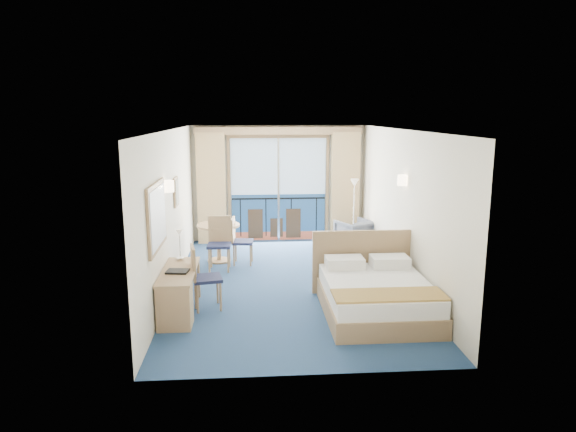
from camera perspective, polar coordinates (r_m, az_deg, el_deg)
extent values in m
plane|color=navy|center=(9.19, 0.08, -7.51)|extent=(6.50, 6.50, 0.00)
cube|color=white|center=(12.06, -1.08, 3.64)|extent=(4.00, 0.02, 2.70)
cube|color=white|center=(5.69, 2.56, -5.25)|extent=(4.00, 0.02, 2.70)
cube|color=white|center=(8.93, -12.89, 0.60)|extent=(0.02, 6.50, 2.70)
cube|color=white|center=(9.22, 12.65, 0.94)|extent=(0.02, 6.50, 2.70)
cube|color=white|center=(8.70, 0.09, 9.63)|extent=(4.00, 6.50, 0.02)
cube|color=navy|center=(12.15, -1.05, -0.08)|extent=(2.20, 0.02, 1.08)
cube|color=#A1BBD3|center=(11.97, -1.07, 5.56)|extent=(2.20, 0.02, 1.32)
cube|color=#9C4630|center=(12.25, -1.04, -2.19)|extent=(2.20, 0.02, 0.20)
cube|color=black|center=(12.07, -1.06, 1.96)|extent=(2.20, 0.02, 0.04)
cube|color=#A57C59|center=(11.91, -1.08, 8.90)|extent=(2.36, 0.03, 0.12)
cube|color=#A57C59|center=(12.03, -6.55, 2.82)|extent=(0.06, 0.03, 2.40)
cube|color=#A57C59|center=(12.15, 4.37, 2.95)|extent=(0.06, 0.03, 2.40)
cube|color=silver|center=(12.03, -1.06, 2.90)|extent=(0.05, 0.02, 2.40)
cube|color=#362618|center=(12.20, 0.59, -0.80)|extent=(0.35, 0.02, 0.70)
cube|color=#362618|center=(12.16, -3.63, -0.87)|extent=(0.35, 0.02, 0.70)
cube|color=#362618|center=(12.20, -1.28, -1.29)|extent=(0.30, 0.02, 0.45)
cube|color=black|center=(12.14, -5.30, -0.19)|extent=(0.02, 0.01, 0.90)
cube|color=black|center=(12.14, -2.46, -0.15)|extent=(0.03, 0.01, 0.90)
cube|color=black|center=(12.17, 0.36, -0.11)|extent=(0.03, 0.01, 0.90)
cube|color=black|center=(12.23, 3.16, -0.07)|extent=(0.02, 0.01, 0.90)
cube|color=#D5B575|center=(11.90, -8.51, 3.04)|extent=(0.65, 0.22, 2.55)
cube|color=#D5B575|center=(12.07, 6.35, 3.22)|extent=(0.65, 0.22, 2.55)
cube|color=#A57C59|center=(11.80, -1.06, 9.46)|extent=(3.80, 0.25, 0.18)
cube|color=#A57C59|center=(7.43, -14.38, -0.05)|extent=(0.04, 1.25, 0.95)
cube|color=silver|center=(7.43, -14.20, -0.04)|extent=(0.01, 1.12, 0.82)
cube|color=#A57C59|center=(9.32, -12.34, 2.63)|extent=(0.03, 0.42, 0.52)
cube|color=gray|center=(9.32, -12.21, 2.63)|extent=(0.01, 0.34, 0.44)
cylinder|color=#FFDFB2|center=(8.25, -13.17, 3.24)|extent=(0.18, 0.18, 0.18)
cylinder|color=#FFDFB2|center=(8.98, 12.63, 3.90)|extent=(0.18, 0.18, 0.18)
cube|color=#A57C59|center=(7.90, 9.82, -9.80)|extent=(1.55, 1.94, 0.29)
cube|color=white|center=(7.81, 9.89, -7.97)|extent=(1.49, 1.88, 0.24)
cube|color=tan|center=(7.19, 11.15, -8.60)|extent=(1.53, 0.53, 0.03)
cube|color=white|center=(8.31, 6.30, -5.15)|extent=(0.60, 0.39, 0.17)
cube|color=white|center=(8.48, 11.22, -4.98)|extent=(0.60, 0.39, 0.17)
cube|color=#A57C59|center=(8.71, 8.30, -5.03)|extent=(1.70, 0.06, 1.07)
cube|color=tan|center=(9.28, 11.11, -5.69)|extent=(0.44, 0.42, 0.57)
cube|color=silver|center=(9.19, 11.29, -3.75)|extent=(0.22, 0.19, 0.08)
imported|color=#474B56|center=(11.45, 7.49, -2.06)|extent=(0.96, 0.97, 0.67)
cylinder|color=silver|center=(11.93, 7.23, -3.08)|extent=(0.21, 0.21, 0.03)
cylinder|color=silver|center=(11.77, 7.32, 0.23)|extent=(0.02, 0.02, 1.43)
cone|color=beige|center=(11.66, 7.41, 3.68)|extent=(0.19, 0.19, 0.17)
cube|color=#A57C59|center=(7.85, -12.06, -6.05)|extent=(0.50, 1.45, 0.04)
cube|color=tan|center=(7.50, -12.46, -9.65)|extent=(0.47, 0.43, 0.64)
cylinder|color=#A57C59|center=(8.16, -13.35, -7.94)|extent=(0.05, 0.05, 0.64)
cylinder|color=#A57C59|center=(8.10, -10.23, -7.95)|extent=(0.05, 0.05, 0.64)
cylinder|color=#A57C59|center=(8.62, -12.83, -6.85)|extent=(0.05, 0.05, 0.64)
cylinder|color=#A57C59|center=(8.57, -9.89, -6.85)|extent=(0.05, 0.05, 0.64)
cube|color=#1B2040|center=(8.03, -8.96, -6.87)|extent=(0.50, 0.50, 0.05)
cube|color=#A57C59|center=(7.93, -10.49, -5.13)|extent=(0.12, 0.43, 0.51)
cylinder|color=#A57C59|center=(7.97, -7.50, -8.88)|extent=(0.04, 0.04, 0.46)
cylinder|color=#A57C59|center=(8.29, -7.83, -8.07)|extent=(0.04, 0.04, 0.46)
cylinder|color=#A57C59|center=(7.93, -10.02, -9.05)|extent=(0.04, 0.04, 0.46)
cylinder|color=#A57C59|center=(8.26, -10.25, -8.23)|extent=(0.04, 0.04, 0.46)
cube|color=black|center=(7.75, -12.19, -6.03)|extent=(0.34, 0.27, 0.03)
cylinder|color=silver|center=(8.37, -11.88, -4.58)|extent=(0.13, 0.13, 0.02)
cylinder|color=silver|center=(8.32, -11.94, -3.25)|extent=(0.02, 0.02, 0.43)
cone|color=beige|center=(8.27, -12.00, -1.82)|extent=(0.12, 0.12, 0.11)
cylinder|color=#A57C59|center=(10.44, -7.75, -1.04)|extent=(0.86, 0.86, 0.04)
cylinder|color=#A57C59|center=(10.53, -7.70, -3.03)|extent=(0.09, 0.09, 0.75)
cylinder|color=#A57C59|center=(10.62, -7.64, -4.90)|extent=(0.47, 0.47, 0.03)
cube|color=#1B2040|center=(10.28, -5.04, -2.87)|extent=(0.44, 0.44, 0.05)
cube|color=#A57C59|center=(10.24, -6.13, -1.51)|extent=(0.07, 0.41, 0.48)
cylinder|color=#A57C59|center=(10.17, -4.18, -4.40)|extent=(0.03, 0.03, 0.43)
cylinder|color=#A57C59|center=(10.48, -4.03, -3.91)|extent=(0.03, 0.03, 0.43)
cylinder|color=#A57C59|center=(10.20, -6.02, -4.38)|extent=(0.03, 0.03, 0.43)
cylinder|color=#A57C59|center=(10.51, -5.81, -3.89)|extent=(0.03, 0.03, 0.43)
cube|color=#1B2040|center=(9.91, -7.66, -3.24)|extent=(0.45, 0.45, 0.05)
cube|color=#A57C59|center=(10.05, -7.60, -1.43)|extent=(0.44, 0.05, 0.52)
cylinder|color=#A57C59|center=(9.83, -8.75, -4.95)|extent=(0.04, 0.04, 0.47)
cylinder|color=#A57C59|center=(9.80, -6.67, -4.94)|extent=(0.04, 0.04, 0.47)
cylinder|color=#A57C59|center=(10.17, -8.54, -4.39)|extent=(0.04, 0.04, 0.47)
cylinder|color=#A57C59|center=(10.14, -6.54, -4.38)|extent=(0.04, 0.04, 0.47)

